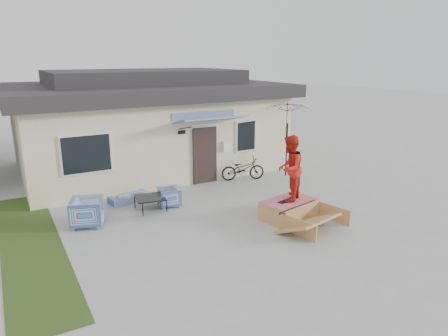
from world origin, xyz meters
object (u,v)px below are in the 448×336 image
armchair_left (87,211)px  patio_umbrella (287,132)px  skater (290,167)px  skateboard (288,200)px  coffee_table (151,203)px  loveseat (129,194)px  bicycle (243,166)px  armchair_right (169,196)px  skate_ramp (289,209)px

armchair_left → patio_umbrella: bearing=-62.3°
armchair_left → skater: size_ratio=0.46×
patio_umbrella → skateboard: bearing=-127.3°
armchair_left → coffee_table: 1.96m
loveseat → coffee_table: (0.38, -1.03, -0.04)m
loveseat → bicycle: size_ratio=0.78×
armchair_right → skateboard: armchair_right is taller
skater → skate_ramp: bearing=64.5°
skateboard → skater: bearing=76.1°
armchair_left → coffee_table: bearing=-62.7°
loveseat → coffee_table: size_ratio=1.52×
loveseat → patio_umbrella: patio_umbrella is taller
patio_umbrella → skater: skater is taller
armchair_left → skateboard: 5.72m
loveseat → coffee_table: 1.10m
bicycle → skater: 4.03m
skateboard → skater: 0.98m
armchair_left → coffee_table: (1.93, 0.27, -0.23)m
armchair_left → skateboard: size_ratio=1.10×
armchair_right → patio_umbrella: (5.31, 0.87, 1.42)m
coffee_table → skater: (3.32, -2.56, 1.31)m
bicycle → patio_umbrella: bearing=-83.0°
bicycle → skate_ramp: size_ratio=0.81×
skateboard → loveseat: bearing=122.0°
loveseat → skater: (3.69, -3.59, 1.27)m
coffee_table → patio_umbrella: patio_umbrella is taller
bicycle → armchair_right: bearing=127.6°
armchair_left → skater: 5.82m
patio_umbrella → skateboard: (-2.63, -3.46, -1.21)m
loveseat → coffee_table: bearing=97.8°
coffee_table → skateboard: skateboard is taller
armchair_left → coffee_table: size_ratio=1.03×
bicycle → patio_umbrella: size_ratio=0.76×
armchair_left → loveseat: bearing=-30.8°
loveseat → armchair_right: armchair_right is taller
armchair_right → skate_ramp: armchair_right is taller
armchair_left → skater: (5.25, -2.28, 1.08)m
coffee_table → skateboard: 4.20m
loveseat → bicycle: (4.53, 0.23, 0.28)m
armchair_left → skate_ramp: bearing=-94.7°
skateboard → patio_umbrella: bearing=38.9°
armchair_right → loveseat: bearing=-125.5°
loveseat → armchair_left: armchair_left is taller
armchair_right → bicycle: (3.52, 1.23, 0.20)m
skate_ramp → bicycle: bearing=66.4°
coffee_table → skateboard: (3.32, -2.56, 0.33)m
skateboard → coffee_table: bearing=128.5°
coffee_table → skate_ramp: bearing=-38.1°
bicycle → skateboard: (-0.84, -3.82, 0.01)m
armchair_left → armchair_right: 2.59m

